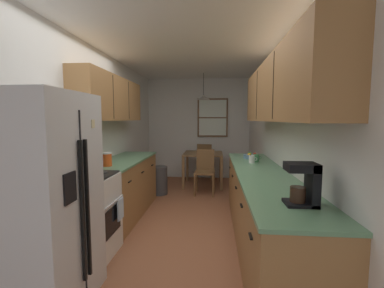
% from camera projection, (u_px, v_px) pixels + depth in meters
% --- Properties ---
extents(ground_plane, '(12.00, 12.00, 0.00)m').
position_uv_depth(ground_plane, '(188.00, 213.00, 4.19)').
color(ground_plane, '#995B3D').
extents(wall_left, '(0.10, 9.00, 2.55)m').
position_uv_depth(wall_left, '(105.00, 135.00, 4.19)').
color(wall_left, silver).
rests_on(wall_left, ground).
extents(wall_right, '(0.10, 9.00, 2.55)m').
position_uv_depth(wall_right, '(275.00, 135.00, 3.95)').
color(wall_right, silver).
rests_on(wall_right, ground).
extents(wall_back, '(4.40, 0.10, 2.55)m').
position_uv_depth(wall_back, '(198.00, 129.00, 6.69)').
color(wall_back, silver).
rests_on(wall_back, ground).
extents(ceiling_slab, '(4.40, 9.00, 0.08)m').
position_uv_depth(ceiling_slab, '(187.00, 49.00, 3.94)').
color(ceiling_slab, white).
extents(refrigerator, '(0.73, 0.78, 1.73)m').
position_uv_depth(refrigerator, '(40.00, 202.00, 2.04)').
color(refrigerator, silver).
rests_on(refrigerator, ground).
extents(stove_range, '(0.66, 0.66, 1.10)m').
position_uv_depth(stove_range, '(84.00, 216.00, 2.82)').
color(stove_range, white).
rests_on(stove_range, ground).
extents(microwave_over_range, '(0.39, 0.56, 0.32)m').
position_uv_depth(microwave_over_range, '(69.00, 108.00, 2.72)').
color(microwave_over_range, silver).
extents(counter_left, '(0.64, 1.87, 0.90)m').
position_uv_depth(counter_left, '(124.00, 187.00, 4.07)').
color(counter_left, olive).
rests_on(counter_left, ground).
extents(upper_cabinets_left, '(0.33, 1.95, 0.65)m').
position_uv_depth(upper_cabinets_left, '(111.00, 99.00, 3.90)').
color(upper_cabinets_left, olive).
extents(counter_right, '(0.64, 3.28, 0.90)m').
position_uv_depth(counter_right, '(262.00, 208.00, 3.11)').
color(counter_right, olive).
rests_on(counter_right, ground).
extents(upper_cabinets_right, '(0.33, 2.96, 0.69)m').
position_uv_depth(upper_cabinets_right, '(278.00, 91.00, 2.91)').
color(upper_cabinets_right, olive).
extents(dining_table, '(0.88, 0.89, 0.75)m').
position_uv_depth(dining_table, '(203.00, 158.00, 5.91)').
color(dining_table, brown).
rests_on(dining_table, ground).
extents(dining_chair_near, '(0.42, 0.42, 0.90)m').
position_uv_depth(dining_chair_near, '(205.00, 169.00, 5.27)').
color(dining_chair_near, brown).
rests_on(dining_chair_near, ground).
extents(dining_chair_far, '(0.45, 0.45, 0.90)m').
position_uv_depth(dining_chair_far, '(205.00, 159.00, 6.57)').
color(dining_chair_far, brown).
rests_on(dining_chair_far, ground).
extents(pendant_light, '(0.29, 0.29, 0.59)m').
position_uv_depth(pendant_light, '(203.00, 97.00, 5.78)').
color(pendant_light, black).
extents(back_window, '(0.77, 0.05, 0.98)m').
position_uv_depth(back_window, '(213.00, 118.00, 6.56)').
color(back_window, brown).
extents(trash_bin, '(0.35, 0.35, 0.57)m').
position_uv_depth(trash_bin, '(159.00, 180.00, 5.24)').
color(trash_bin, '#3F3F42').
rests_on(trash_bin, ground).
extents(storage_canister, '(0.13, 0.13, 0.18)m').
position_uv_depth(storage_canister, '(107.00, 159.00, 3.43)').
color(storage_canister, '#D84C19').
rests_on(storage_canister, counter_left).
extents(dish_towel, '(0.02, 0.16, 0.24)m').
position_uv_depth(dish_towel, '(120.00, 209.00, 2.95)').
color(dish_towel, silver).
extents(coffee_maker, '(0.22, 0.18, 0.31)m').
position_uv_depth(coffee_maker, '(305.00, 183.00, 1.86)').
color(coffee_maker, black).
rests_on(coffee_maker, counter_right).
extents(mug_by_coffeemaker, '(0.12, 0.09, 0.11)m').
position_uv_depth(mug_by_coffeemaker, '(256.00, 158.00, 3.79)').
color(mug_by_coffeemaker, '#3F7F4C').
rests_on(mug_by_coffeemaker, counter_right).
extents(mug_spare, '(0.12, 0.08, 0.11)m').
position_uv_depth(mug_spare, '(252.00, 159.00, 3.67)').
color(mug_spare, white).
rests_on(mug_spare, counter_right).
extents(fruit_bowl, '(0.25, 0.25, 0.09)m').
position_uv_depth(fruit_bowl, '(251.00, 156.00, 4.11)').
color(fruit_bowl, '#597F9E').
rests_on(fruit_bowl, counter_right).
extents(table_serving_bowl, '(0.17, 0.17, 0.06)m').
position_uv_depth(table_serving_bowl, '(208.00, 151.00, 5.91)').
color(table_serving_bowl, '#E0D14C').
rests_on(table_serving_bowl, dining_table).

